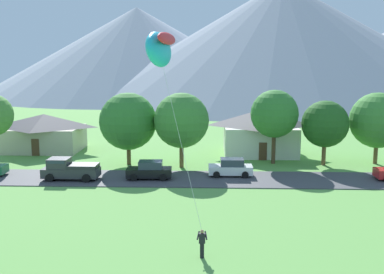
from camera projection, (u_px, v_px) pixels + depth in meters
The scene contains 14 objects.
road_strip at pixel (203, 179), 44.74m from camera, with size 160.00×6.17×0.08m, color #424247.
mountain_east_ridge at pixel (137, 51), 149.56m from camera, with size 96.05×96.05×26.85m, color gray.
mountain_central_ridge at pixel (282, 40), 134.36m from camera, with size 112.79×112.79×32.50m, color gray.
house_leftmost at pixel (260, 131), 56.18m from camera, with size 9.02×7.56×5.29m.
house_left_center at pixel (44, 132), 58.42m from camera, with size 9.53×7.10×4.51m.
tree_near_left at pixel (181, 120), 48.87m from camera, with size 5.70×5.70×7.80m.
tree_left_of_center at pixel (128, 121), 50.28m from camera, with size 6.08×6.08×7.71m.
tree_center at pixel (325, 124), 50.06m from camera, with size 4.95×4.95×6.90m.
tree_near_right at pixel (378, 120), 50.64m from camera, with size 5.93×5.93×7.70m.
tree_far_right at pixel (274, 114), 50.62m from camera, with size 5.11×5.11×7.97m.
parked_car_white_west_end at pixel (231, 168), 45.72m from camera, with size 4.22×2.11×1.68m.
parked_car_black_mid_east at pixel (150, 170), 44.62m from camera, with size 4.27×2.22×1.68m.
pickup_truck_charcoal_west_side at pixel (70, 169), 44.35m from camera, with size 5.23×2.38×1.99m.
kite_flyer_with_kite at pixel (160, 51), 28.94m from camera, with size 4.18×5.81×12.98m.
Camera 1 is at (0.62, -14.41, 11.29)m, focal length 44.52 mm.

